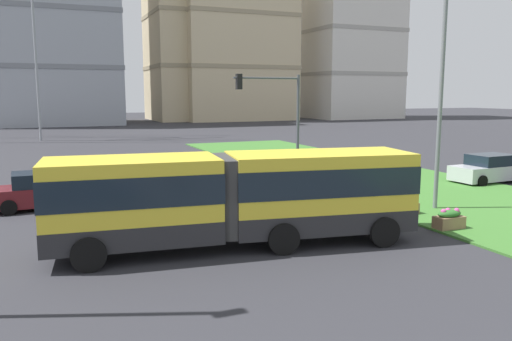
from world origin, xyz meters
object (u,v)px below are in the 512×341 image
Objects in this scene: flower_planter_3 at (449,219)px; flower_planter_4 at (405,205)px; streetlight_median at (442,83)px; apartment_tower_eastcentre at (231,20)px; traffic_light_far_right at (277,109)px; car_silver_hatch at (489,169)px; articulated_bus at (236,197)px; car_maroon_sedan at (45,191)px; apartment_tower_east at (351,12)px; apartment_tower_centre at (189,18)px.

flower_planter_3 is 2.47m from flower_planter_4.
streetlight_median is 0.27× the size of apartment_tower_eastcentre.
streetlight_median reaches higher than flower_planter_3.
traffic_light_far_right is at bearing -108.23° from apartment_tower_eastcentre.
traffic_light_far_right is (-11.09, 4.21, 3.34)m from car_silver_hatch.
flower_planter_4 is (-9.44, -4.49, -0.33)m from car_silver_hatch.
car_maroon_sedan is at bearing 123.39° from articulated_bus.
apartment_tower_east reaches higher than streetlight_median.
traffic_light_far_right is at bearing -125.86° from apartment_tower_east.
articulated_bus is 10.94× the size of flower_planter_4.
apartment_tower_eastcentre reaches higher than car_silver_hatch.
apartment_tower_centre is (12.60, 79.50, 18.05)m from flower_planter_3.
flower_planter_3 is at bearing -99.01° from apartment_tower_centre.
apartment_tower_eastcentre is 24.08m from apartment_tower_east.
car_maroon_sedan is 4.06× the size of flower_planter_4.
car_silver_hatch is 10.46m from flower_planter_4.
apartment_tower_eastcentre reaches higher than streetlight_median.
car_maroon_sedan is at bearing 173.11° from car_silver_hatch.
apartment_tower_centre is at bearing 69.51° from car_maroon_sedan.
apartment_tower_centre is 1.01× the size of apartment_tower_eastcentre.
articulated_bus is at bearing -104.61° from apartment_tower_centre.
streetlight_median is at bearing 10.27° from flower_planter_4.
articulated_bus reaches higher than car_maroon_sedan.
streetlight_median is at bearing 9.61° from articulated_bus.
apartment_tower_centre is at bearing 80.71° from flower_planter_4.
apartment_tower_centre is at bearing 166.94° from apartment_tower_eastcentre.
flower_planter_4 is at bearing -169.73° from streetlight_median.
articulated_bus is 10.30m from car_maroon_sedan.
apartment_tower_east is (45.63, 63.13, 16.58)m from traffic_light_far_right.
apartment_tower_centre reaches higher than flower_planter_3.
car_silver_hatch is 0.12× the size of apartment_tower_eastcentre.
flower_planter_3 is (7.82, -1.17, -1.23)m from articulated_bus.
streetlight_median is at bearing -24.24° from car_maroon_sedan.
articulated_bus is 1.22× the size of streetlight_median.
car_maroon_sedan is (-5.65, 8.56, -0.90)m from articulated_bus.
traffic_light_far_right is at bearing 113.03° from streetlight_median.
traffic_light_far_right reaches higher than car_silver_hatch.
streetlight_median is (3.55, -8.36, 1.29)m from traffic_light_far_right.
articulated_bus is 2.70× the size of car_maroon_sedan.
apartment_tower_eastcentre reaches higher than articulated_bus.
traffic_light_far_right is 71.26m from apartment_tower_centre.
articulated_bus reaches higher than car_silver_hatch.
apartment_tower_east reaches higher than apartment_tower_centre.
flower_planter_4 is 9.58m from traffic_light_far_right.
apartment_tower_east reaches higher than flower_planter_4.
articulated_bus reaches higher than flower_planter_4.
apartment_tower_centre is at bearing 78.22° from traffic_light_far_right.
car_silver_hatch is at bearing -117.16° from apartment_tower_east.
car_silver_hatch is at bearing -20.77° from traffic_light_far_right.
flower_planter_4 is 0.03× the size of apartment_tower_east.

